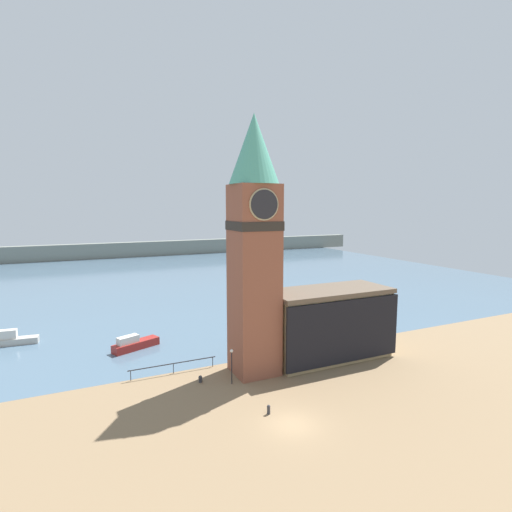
# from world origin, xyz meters

# --- Properties ---
(ground_plane) EXTENTS (160.00, 160.00, 0.00)m
(ground_plane) POSITION_xyz_m (0.00, 0.00, 0.00)
(ground_plane) COLOR #846B4C
(water) EXTENTS (160.00, 120.00, 0.00)m
(water) POSITION_xyz_m (0.00, 73.76, -0.00)
(water) COLOR slate
(water) RESTS_ON ground_plane
(far_shoreline) EXTENTS (180.00, 3.00, 5.00)m
(far_shoreline) POSITION_xyz_m (0.00, 113.76, 2.50)
(far_shoreline) COLOR gray
(far_shoreline) RESTS_ON water
(pier_railing) EXTENTS (9.05, 0.08, 1.09)m
(pier_railing) POSITION_xyz_m (-6.19, 13.51, 0.94)
(pier_railing) COLOR #232328
(pier_railing) RESTS_ON ground_plane
(clock_tower) EXTENTS (4.95, 4.95, 25.94)m
(clock_tower) POSITION_xyz_m (1.50, 10.37, 13.79)
(clock_tower) COLOR brown
(clock_tower) RESTS_ON ground_plane
(pier_building) EXTENTS (14.16, 6.21, 7.88)m
(pier_building) POSITION_xyz_m (10.81, 10.47, 3.96)
(pier_building) COLOR tan
(pier_building) RESTS_ON ground_plane
(boat_near) EXTENTS (5.81, 3.51, 1.82)m
(boat_near) POSITION_xyz_m (-8.81, 22.39, 0.67)
(boat_near) COLOR maroon
(boat_near) RESTS_ON water
(boat_far) EXTENTS (5.20, 1.86, 1.92)m
(boat_far) POSITION_xyz_m (-22.22, 30.47, 0.69)
(boat_far) COLOR #B7B2A8
(boat_far) RESTS_ON water
(mooring_bollard_near) EXTENTS (0.28, 0.28, 0.80)m
(mooring_bollard_near) POSITION_xyz_m (-0.97, 2.18, 0.43)
(mooring_bollard_near) COLOR #2D2D33
(mooring_bollard_near) RESTS_ON ground_plane
(mooring_bollard_far) EXTENTS (0.37, 0.37, 0.68)m
(mooring_bollard_far) POSITION_xyz_m (-4.30, 10.35, 0.36)
(mooring_bollard_far) COLOR #2D2D33
(mooring_bollard_far) RESTS_ON ground_plane
(lamp_post) EXTENTS (0.32, 0.32, 3.47)m
(lamp_post) POSITION_xyz_m (-1.66, 8.70, 2.47)
(lamp_post) COLOR black
(lamp_post) RESTS_ON ground_plane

